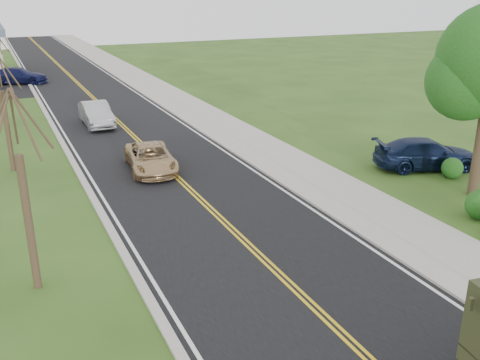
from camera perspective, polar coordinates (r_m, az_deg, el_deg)
road at (r=46.81m, az=-15.67°, el=8.70°), size 8.00×120.00×0.01m
curb_right at (r=47.64m, az=-10.71°, el=9.34°), size 0.30×120.00×0.12m
sidewalk_right at (r=48.09m, az=-8.67°, el=9.54°), size 3.20×120.00×0.10m
curb_left at (r=46.33m, az=-20.76°, el=8.09°), size 0.30×120.00×0.10m
bare_tree_a at (r=16.54m, az=-21.83°, el=-2.72°), size 1.93×2.26×6.08m
bare_tree_b at (r=28.10m, az=-23.67°, el=5.71°), size 1.83×2.14×5.73m
suv_champagne at (r=26.66m, az=-9.50°, el=2.34°), size 2.61×4.80×1.28m
sedan_silver at (r=36.20m, az=-15.08°, el=6.80°), size 1.62×4.60×1.51m
pickup_navy at (r=28.15m, az=19.26°, el=2.66°), size 5.57×3.65×1.50m
lot_car_navy at (r=54.53m, az=-22.60°, el=10.24°), size 5.60×3.82×1.51m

